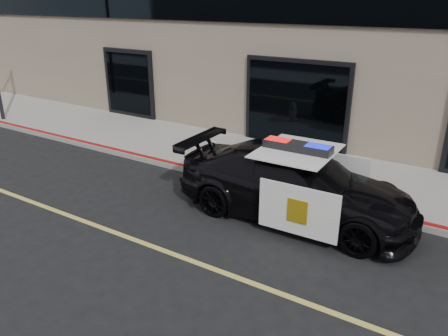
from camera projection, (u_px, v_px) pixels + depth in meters
The scene contains 4 objects.
ground at pixel (192, 261), 8.16m from camera, with size 120.00×120.00×0.00m, color black.
sidewalk_n at pixel (302, 169), 12.27m from camera, with size 60.00×3.50×0.15m, color gray.
police_car at pixel (295, 184), 9.56m from camera, with size 2.53×5.39×1.74m.
fire_hydrant at pixel (213, 153), 12.29m from camera, with size 0.33×0.46×0.73m.
Camera 1 is at (4.18, -5.58, 4.62)m, focal length 35.00 mm.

